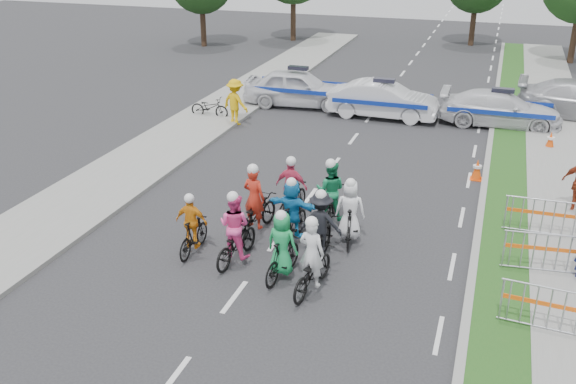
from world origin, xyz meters
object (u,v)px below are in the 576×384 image
(rider_1, at_px, (282,252))
(rider_2, at_px, (235,235))
(rider_5, at_px, (292,214))
(rider_6, at_px, (255,210))
(rider_0, at_px, (312,266))
(cone_0, at_px, (477,170))
(rider_9, at_px, (292,194))
(rider_4, at_px, (321,232))
(police_car_0, at_px, (298,88))
(barrier_1, at_px, (545,255))
(police_car_2, at_px, (501,109))
(rider_8, at_px, (330,200))
(cone_1, at_px, (550,141))
(barrier_2, at_px, (542,218))
(parked_bike, at_px, (210,107))
(marshal_hiviz, at_px, (235,102))
(barrier_0, at_px, (549,311))
(rider_7, at_px, (350,217))
(police_car_1, at_px, (383,100))
(rider_3, at_px, (193,230))

(rider_1, bearing_deg, rider_2, -8.35)
(rider_5, bearing_deg, rider_6, -1.71)
(rider_0, relative_size, rider_5, 1.07)
(cone_0, bearing_deg, rider_2, -125.57)
(rider_9, bearing_deg, rider_4, 133.16)
(rider_1, relative_size, police_car_0, 0.37)
(rider_4, height_order, barrier_1, rider_4)
(police_car_0, xyz_separation_m, police_car_2, (8.85, -0.24, -0.12))
(rider_8, distance_m, cone_1, 10.62)
(rider_2, distance_m, cone_0, 9.33)
(rider_1, height_order, rider_8, rider_8)
(barrier_1, height_order, barrier_2, same)
(rider_9, xyz_separation_m, cone_0, (4.88, 4.74, -0.39))
(cone_1, relative_size, parked_bike, 0.41)
(rider_0, height_order, parked_bike, rider_0)
(rider_0, distance_m, rider_5, 2.53)
(rider_8, relative_size, barrier_1, 0.99)
(marshal_hiviz, height_order, barrier_0, marshal_hiviz)
(rider_2, bearing_deg, rider_4, -150.03)
(rider_0, distance_m, rider_7, 2.65)
(police_car_0, bearing_deg, rider_9, -168.80)
(rider_4, bearing_deg, rider_9, -56.50)
(parked_bike, bearing_deg, police_car_1, -70.98)
(rider_4, distance_m, police_car_1, 12.88)
(rider_8, relative_size, barrier_2, 0.99)
(rider_0, distance_m, barrier_2, 6.84)
(rider_4, distance_m, police_car_0, 14.32)
(barrier_1, bearing_deg, rider_1, -160.33)
(rider_1, height_order, marshal_hiviz, marshal_hiviz)
(parked_bike, bearing_deg, barrier_1, -125.49)
(police_car_0, height_order, marshal_hiviz, marshal_hiviz)
(police_car_2, relative_size, cone_0, 7.00)
(rider_1, height_order, rider_6, rider_6)
(rider_2, height_order, rider_5, rider_2)
(rider_9, height_order, police_car_2, rider_9)
(rider_3, relative_size, cone_1, 2.43)
(rider_6, height_order, rider_9, rider_6)
(marshal_hiviz, height_order, cone_1, marshal_hiviz)
(rider_7, bearing_deg, rider_6, -4.14)
(rider_5, xyz_separation_m, rider_7, (1.46, 0.42, -0.05))
(rider_4, bearing_deg, barrier_0, 160.86)
(police_car_0, xyz_separation_m, police_car_1, (4.03, -0.61, -0.06))
(cone_1, bearing_deg, police_car_1, 162.03)
(rider_2, bearing_deg, rider_9, -93.80)
(police_car_1, xyz_separation_m, marshal_hiviz, (-5.62, -2.95, 0.18))
(rider_6, relative_size, police_car_0, 0.43)
(police_car_0, bearing_deg, barrier_2, -141.31)
(rider_0, xyz_separation_m, rider_8, (-0.53, 3.60, 0.09))
(rider_9, bearing_deg, marshal_hiviz, -49.57)
(rider_5, xyz_separation_m, rider_6, (-1.12, 0.17, -0.11))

